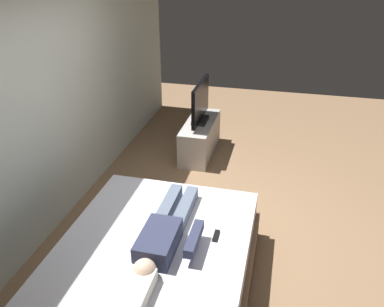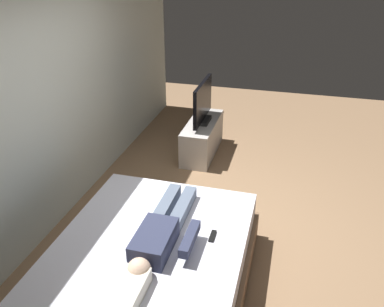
% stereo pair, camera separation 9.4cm
% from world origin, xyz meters
% --- Properties ---
extents(ground_plane, '(10.00, 10.00, 0.00)m').
position_xyz_m(ground_plane, '(0.00, 0.00, 0.00)').
color(ground_plane, '#8C6B4C').
extents(back_wall, '(6.40, 0.10, 2.80)m').
position_xyz_m(back_wall, '(0.40, 1.82, 1.40)').
color(back_wall, silver).
rests_on(back_wall, ground).
extents(bed, '(1.95, 1.64, 0.54)m').
position_xyz_m(bed, '(-0.83, 0.42, 0.26)').
color(bed, brown).
rests_on(bed, ground).
extents(pillow, '(0.48, 0.34, 0.12)m').
position_xyz_m(pillow, '(-1.48, 0.42, 0.60)').
color(pillow, silver).
rests_on(pillow, bed).
extents(person, '(1.26, 0.46, 0.18)m').
position_xyz_m(person, '(-0.80, 0.33, 0.62)').
color(person, '#2D334C').
rests_on(person, bed).
extents(remote, '(0.15, 0.04, 0.02)m').
position_xyz_m(remote, '(-0.65, -0.08, 0.55)').
color(remote, black).
rests_on(remote, bed).
extents(tv_stand, '(1.10, 0.40, 0.50)m').
position_xyz_m(tv_stand, '(1.85, 0.62, 0.25)').
color(tv_stand, '#B7B2AD').
rests_on(tv_stand, ground).
extents(tv, '(0.88, 0.20, 0.59)m').
position_xyz_m(tv, '(1.85, 0.62, 0.78)').
color(tv, black).
rests_on(tv, tv_stand).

